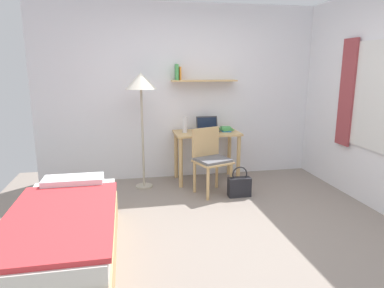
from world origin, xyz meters
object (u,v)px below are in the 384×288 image
Objects in this scene: desk_chair at (210,157)px; handbag at (239,186)px; laptop at (208,127)px; book_stack at (226,129)px; bed at (64,235)px; standing_lamp at (141,86)px; desk at (207,142)px; water_bottle at (185,125)px.

handbag is at bearing -32.91° from desk_chair.
laptop is 0.28m from book_stack.
standing_lamp is at bearing 65.79° from bed.
desk_chair is 3.79× the size of book_stack.
laptop is at bearing 80.60° from desk_chair.
laptop is at bearing 47.97° from bed.
laptop reaches higher than desk.
desk is at bearing -2.29° from water_bottle.
laptop reaches higher than desk_chair.
desk is 1.26m from standing_lamp.
bed is 1.15× the size of standing_lamp.
bed is 2.45m from water_bottle.
desk is 0.42m from water_bottle.
desk is 4.09× the size of book_stack.
book_stack is (0.36, 0.51, 0.29)m from desk_chair.
book_stack is (0.62, -0.01, -0.08)m from water_bottle.
desk is 0.59× the size of standing_lamp.
bed is at bearing -150.02° from handbag.
bed is at bearing -114.21° from standing_lamp.
standing_lamp is 4.91× the size of laptop.
desk_chair is 0.54m from handbag.
water_bottle is at bearing 179.21° from book_stack.
standing_lamp is 6.95× the size of book_stack.
bed is 8.11× the size of water_bottle.
standing_lamp is 0.85m from water_bottle.
laptop is 1.44× the size of water_bottle.
book_stack is at bearing -0.79° from water_bottle.
standing_lamp reaches higher than laptop.
bed is 2.11× the size of desk_chair.
desk_chair is at bearing -97.29° from desk.
book_stack is (2.04, 1.89, 0.54)m from bed.
bed reaches higher than handbag.
handbag is at bearing -50.73° from water_bottle.
laptop is 1.41× the size of book_stack.
water_bottle is 0.56× the size of handbag.
water_bottle reaches higher than bed.
desk is at bearing 47.32° from bed.
laptop reaches higher than bed.
desk is 0.90m from handbag.
laptop is (0.98, 0.19, -0.63)m from standing_lamp.
bed is 4.53× the size of handbag.
book_stack is 0.57× the size of handbag.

